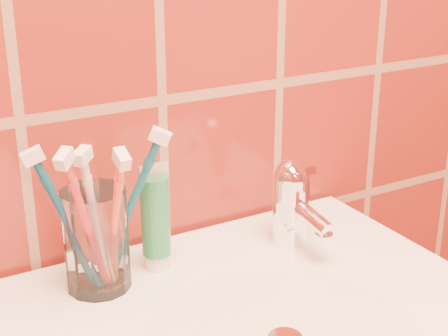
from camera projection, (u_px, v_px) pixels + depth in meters
glass_tumbler at (96, 240)px, 0.80m from camera, size 0.10×0.10×0.12m
toothpaste_tube at (156, 220)px, 0.84m from camera, size 0.04×0.04×0.14m
faucet at (293, 200)px, 0.91m from camera, size 0.05×0.11×0.12m
toothbrush_0 at (69, 224)px, 0.77m from camera, size 0.11×0.10×0.19m
toothbrush_1 at (88, 226)px, 0.75m from camera, size 0.16×0.15×0.22m
toothbrush_2 at (114, 224)px, 0.77m from camera, size 0.03×0.17×0.22m
toothbrush_3 at (129, 210)px, 0.80m from camera, size 0.17×0.15×0.21m
toothbrush_4 at (96, 223)px, 0.77m from camera, size 0.09×0.09×0.20m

